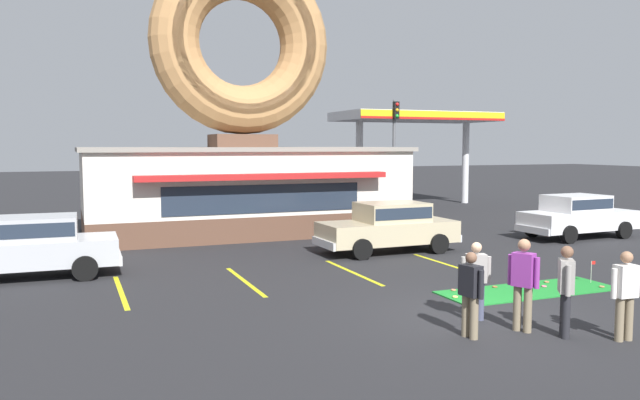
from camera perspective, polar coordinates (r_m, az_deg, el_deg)
ground_plane at (r=13.06m, az=14.50°, el=-10.37°), size 160.00×160.00×0.00m
donut_shop_building at (r=24.88m, az=-7.09°, el=5.69°), size 12.30×6.75×10.96m
putting_mat at (r=15.64m, az=18.54°, el=-7.85°), size 4.40×1.46×0.03m
mini_donut_near_left at (r=14.43m, az=12.25°, el=-8.64°), size 0.13×0.13×0.04m
mini_donut_near_right at (r=15.65m, az=15.69°, el=-7.65°), size 0.13×0.13×0.04m
mini_donut_mid_left at (r=14.54m, az=13.71°, el=-8.57°), size 0.13×0.13×0.04m
mini_donut_mid_centre at (r=16.54m, az=24.36°, el=-7.23°), size 0.13×0.13×0.04m
mini_donut_mid_right at (r=16.06m, az=19.80°, el=-7.43°), size 0.13×0.13×0.04m
mini_donut_far_left at (r=16.59m, az=20.01°, el=-7.05°), size 0.13×0.13×0.04m
mini_donut_far_centre at (r=15.08m, az=12.11°, el=-8.05°), size 0.13×0.13×0.04m
golf_ball at (r=15.01m, az=17.47°, el=-8.22°), size 0.04×0.04×0.04m
putting_flag_pin at (r=16.92m, az=23.65°, el=-5.59°), size 0.13×0.01×0.55m
car_champagne at (r=20.14m, az=6.34°, el=-2.31°), size 4.58×2.03×1.60m
car_silver at (r=17.81m, az=-24.99°, el=-3.71°), size 4.59×2.05×1.60m
car_white at (r=25.00m, az=22.46°, el=-1.24°), size 4.64×2.14×1.60m
pedestrian_blue_sweater_man at (r=12.12m, az=18.09°, el=-6.98°), size 0.39×0.54×1.72m
pedestrian_hooded_kid at (r=12.65m, az=14.06°, el=-6.90°), size 0.57×0.35×1.55m
pedestrian_leather_jacket_man at (r=12.24m, az=26.13°, el=-7.54°), size 0.59×0.27×1.59m
pedestrian_clipboard_woman at (r=12.04m, az=21.57°, el=-7.39°), size 0.42×0.50×1.65m
pedestrian_beanie_man at (r=11.50m, az=13.60°, el=-8.08°), size 0.30×0.59×1.55m
trash_bin at (r=25.41m, az=9.28°, el=-1.67°), size 0.57×0.57×0.97m
traffic_light_pole at (r=33.00m, az=6.84°, el=5.47°), size 0.28×0.47×5.80m
gas_station_canopy at (r=36.23m, az=8.69°, el=7.22°), size 9.00×4.46×5.30m
parking_stripe_far_left at (r=15.51m, az=-17.74°, el=-7.99°), size 0.12×3.60×0.01m
parking_stripe_left at (r=15.99m, az=-6.88°, el=-7.39°), size 0.12×3.60×0.01m
parking_stripe_mid_left at (r=17.00m, az=3.00°, el=-6.61°), size 0.12×3.60×0.01m
parking_stripe_centre at (r=18.45m, az=11.52°, el=-5.79°), size 0.12×3.60×0.01m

